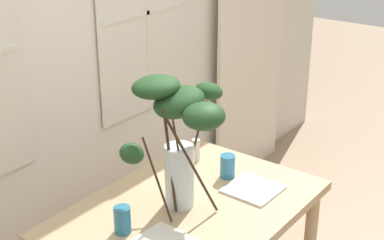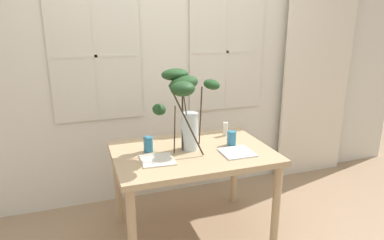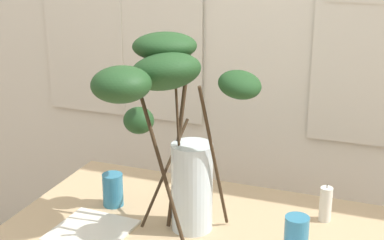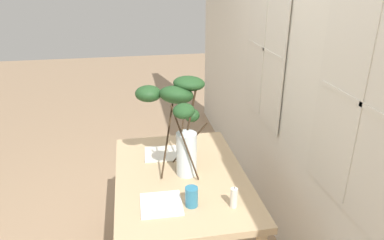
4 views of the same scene
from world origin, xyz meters
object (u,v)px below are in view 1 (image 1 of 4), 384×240
object	(u,v)px
drinking_glass_blue_left	(122,220)
pillar_candle	(196,150)
dining_table	(188,224)
drinking_glass_blue_right	(228,166)
plate_square_right	(253,189)
vase_with_branches	(178,130)

from	to	relation	value
drinking_glass_blue_left	pillar_candle	world-z (taller)	pillar_candle
dining_table	drinking_glass_blue_right	distance (m)	0.38
drinking_glass_blue_right	plate_square_right	world-z (taller)	drinking_glass_blue_right
vase_with_branches	drinking_glass_blue_right	bearing A→B (deg)	1.02
drinking_glass_blue_right	plate_square_right	xyz separation A→B (m)	(-0.03, -0.17, -0.05)
drinking_glass_blue_left	pillar_candle	xyz separation A→B (m)	(0.73, 0.15, 0.00)
drinking_glass_blue_left	plate_square_right	world-z (taller)	drinking_glass_blue_left
vase_with_branches	pillar_candle	xyz separation A→B (m)	(0.46, 0.25, -0.34)
pillar_candle	dining_table	bearing A→B (deg)	-147.89
plate_square_right	dining_table	bearing A→B (deg)	152.34
dining_table	drinking_glass_blue_left	world-z (taller)	drinking_glass_blue_left
drinking_glass_blue_left	dining_table	bearing A→B (deg)	-16.19
pillar_candle	plate_square_right	bearing A→B (deg)	-102.14
drinking_glass_blue_left	pillar_candle	bearing A→B (deg)	11.80
vase_with_branches	plate_square_right	world-z (taller)	vase_with_branches
plate_square_right	pillar_candle	distance (m)	0.43
drinking_glass_blue_right	pillar_candle	bearing A→B (deg)	77.22
drinking_glass_blue_right	pillar_candle	xyz separation A→B (m)	(0.05, 0.24, 0.00)
dining_table	pillar_candle	xyz separation A→B (m)	(0.40, 0.25, 0.16)
dining_table	vase_with_branches	distance (m)	0.50
dining_table	pillar_candle	size ratio (longest dim) A/B	9.24
vase_with_branches	plate_square_right	distance (m)	0.57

